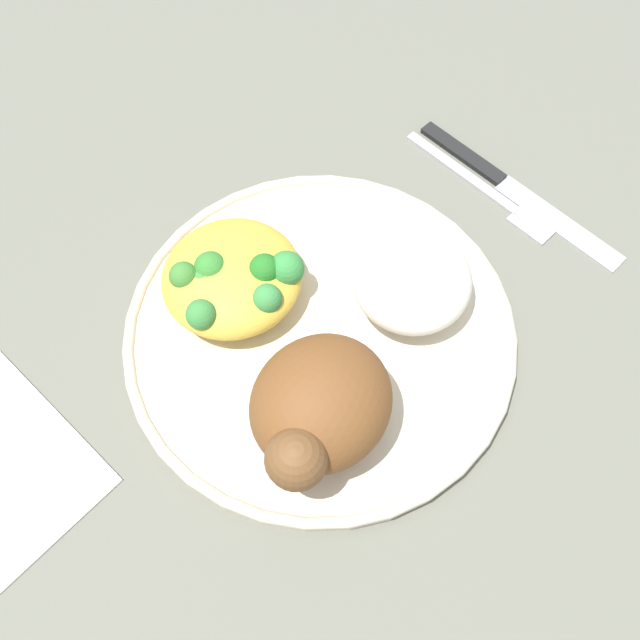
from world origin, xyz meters
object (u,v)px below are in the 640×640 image
mac_cheese_with_broccoli (233,278)px  fork (487,189)px  roasted_chicken (319,408)px  plate (320,332)px  rice_pile (413,281)px  knife (501,179)px

mac_cheese_with_broccoli → fork: size_ratio=0.67×
roasted_chicken → mac_cheese_with_broccoli: 0.12m
plate → mac_cheese_with_broccoli: (0.01, -0.06, 0.03)m
rice_pile → mac_cheese_with_broccoli: (0.07, -0.10, -0.00)m
roasted_chicken → fork: size_ratio=0.71×
roasted_chicken → rice_pile: 0.11m
mac_cheese_with_broccoli → fork: (-0.19, 0.09, -0.03)m
knife → rice_pile: bearing=2.3°
plate → roasted_chicken: bearing=37.1°
rice_pile → mac_cheese_with_broccoli: size_ratio=0.85×
roasted_chicken → fork: bearing=-175.9°
rice_pile → fork: rice_pile is taller
roasted_chicken → fork: (-0.24, -0.02, -0.04)m
fork → plate: bearing=-8.0°
rice_pile → fork: bearing=-175.9°
rice_pile → mac_cheese_with_broccoli: bearing=-54.2°
fork → knife: 0.02m
rice_pile → knife: rice_pile is taller
roasted_chicken → rice_pile: bearing=-175.9°
plate → roasted_chicken: (0.06, 0.04, 0.04)m
plate → knife: (-0.20, 0.03, -0.00)m
roasted_chicken → fork: 0.24m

